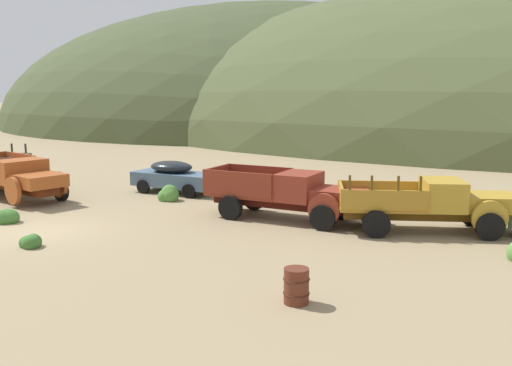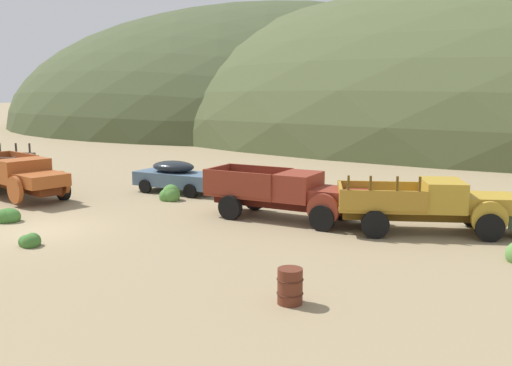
{
  "view_description": "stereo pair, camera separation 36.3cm",
  "coord_description": "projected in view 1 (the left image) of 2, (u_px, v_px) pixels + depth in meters",
  "views": [
    {
      "loc": [
        14.74,
        -15.23,
        5.08
      ],
      "look_at": [
        6.3,
        5.32,
        1.36
      ],
      "focal_mm": 39.67,
      "sensor_mm": 36.0,
      "label": 1
    },
    {
      "loc": [
        15.07,
        -15.09,
        5.08
      ],
      "look_at": [
        6.3,
        5.32,
        1.36
      ],
      "focal_mm": 39.67,
      "sensor_mm": 36.0,
      "label": 2
    }
  ],
  "objects": [
    {
      "name": "ground_plane",
      "position": [
        37.0,
        232.0,
        20.25
      ],
      "size": [
        300.0,
        300.0,
        0.0
      ],
      "primitive_type": "plane",
      "color": "#998460"
    },
    {
      "name": "hill_far_right",
      "position": [
        268.0,
        123.0,
        84.41
      ],
      "size": [
        76.37,
        71.22,
        33.73
      ],
      "primitive_type": "ellipsoid",
      "color": "#424C2D",
      "rests_on": "ground"
    },
    {
      "name": "truck_oxide_orange",
      "position": [
        20.0,
        178.0,
        26.01
      ],
      "size": [
        6.74,
        4.1,
        1.91
      ],
      "rotation": [
        0.0,
        0.0,
        -0.33
      ],
      "color": "#51220D",
      "rests_on": "ground"
    },
    {
      "name": "car_chalk_blue",
      "position": [
        178.0,
        177.0,
        27.69
      ],
      "size": [
        4.69,
        2.22,
        1.57
      ],
      "rotation": [
        0.0,
        0.0,
        -0.09
      ],
      "color": "slate",
      "rests_on": "ground"
    },
    {
      "name": "truck_rust_red",
      "position": [
        295.0,
        195.0,
        21.9
      ],
      "size": [
        6.45,
        2.73,
        1.91
      ],
      "rotation": [
        0.0,
        0.0,
        -0.08
      ],
      "color": "#42140D",
      "rests_on": "ground"
    },
    {
      "name": "truck_mustard",
      "position": [
        439.0,
        204.0,
        20.16
      ],
      "size": [
        6.47,
        3.74,
        2.16
      ],
      "rotation": [
        0.0,
        0.0,
        0.3
      ],
      "color": "#593D12",
      "rests_on": "ground"
    },
    {
      "name": "oil_drum_by_truck",
      "position": [
        296.0,
        286.0,
        13.48
      ],
      "size": [
        0.65,
        0.65,
        0.87
      ],
      "color": "#5B2819",
      "rests_on": "ground"
    },
    {
      "name": "bush_back_edge",
      "position": [
        31.0,
        243.0,
        18.33
      ],
      "size": [
        0.78,
        0.68,
        0.55
      ],
      "color": "#3D702D",
      "rests_on": "ground"
    },
    {
      "name": "bush_between_trucks",
      "position": [
        169.0,
        196.0,
        25.91
      ],
      "size": [
        0.98,
        0.85,
        0.94
      ],
      "color": "#4C8438",
      "rests_on": "ground"
    },
    {
      "name": "bush_front_left",
      "position": [
        6.0,
        218.0,
        21.65
      ],
      "size": [
        0.94,
        0.89,
        0.68
      ],
      "color": "#3D702D",
      "rests_on": "ground"
    },
    {
      "name": "bush_front_right",
      "position": [
        48.0,
        180.0,
        30.86
      ],
      "size": [
        0.67,
        0.6,
        0.5
      ],
      "color": "#3D702D",
      "rests_on": "ground"
    },
    {
      "name": "bush_near_barrel",
      "position": [
        502.0,
        207.0,
        23.51
      ],
      "size": [
        0.97,
        0.8,
        0.79
      ],
      "color": "#3D702D",
      "rests_on": "ground"
    }
  ]
}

